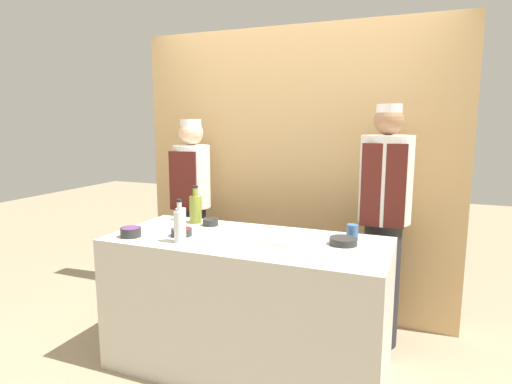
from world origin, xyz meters
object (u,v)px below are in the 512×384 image
sauce_bowl_red (181,232)px  chef_right (384,219)px  sauce_bowl_purple (131,232)px  cup_cream (181,214)px  cutting_board (275,239)px  sauce_bowl_orange (210,222)px  bottle_clear (180,226)px  bottle_oil (196,208)px  cup_blue (352,232)px  chef_left (193,207)px  sauce_bowl_yellow (343,241)px

sauce_bowl_red → chef_right: chef_right is taller
sauce_bowl_purple → cup_cream: bearing=85.1°
cutting_board → chef_right: size_ratio=0.16×
sauce_bowl_orange → bottle_clear: size_ratio=0.41×
sauce_bowl_red → bottle_clear: size_ratio=0.50×
bottle_oil → cup_blue: (1.15, -0.00, -0.06)m
cutting_board → bottle_oil: size_ratio=1.02×
sauce_bowl_red → cup_blue: bearing=18.4°
cutting_board → bottle_clear: 0.60m
chef_right → bottle_clear: bearing=-142.0°
chef_left → sauce_bowl_purple: bearing=-85.9°
sauce_bowl_purple → chef_left: bearing=94.1°
sauce_bowl_yellow → chef_left: size_ratio=0.10×
cutting_board → bottle_oil: 0.75m
sauce_bowl_yellow → chef_right: chef_right is taller
sauce_bowl_purple → sauce_bowl_red: (0.29, 0.15, -0.01)m
sauce_bowl_purple → bottle_clear: size_ratio=0.49×
bottle_oil → chef_right: size_ratio=0.16×
sauce_bowl_purple → chef_left: 0.90m
sauce_bowl_purple → chef_left: size_ratio=0.08×
bottle_oil → chef_left: size_ratio=0.17×
sauce_bowl_orange → cutting_board: bearing=-19.5°
cutting_board → bottle_clear: size_ratio=1.05×
cup_blue → chef_left: (-1.42, 0.40, -0.02)m
chef_right → sauce_bowl_red: bearing=-148.2°
bottle_oil → sauce_bowl_red: bearing=-74.9°
cup_cream → chef_right: chef_right is taller
cup_blue → chef_right: bearing=69.0°
cutting_board → cup_cream: 0.90m
sauce_bowl_purple → bottle_oil: bearing=68.3°
sauce_bowl_purple → chef_right: (1.51, 0.90, 0.03)m
sauce_bowl_red → cup_cream: bearing=122.2°
chef_left → chef_right: 1.57m
sauce_bowl_orange → sauce_bowl_red: bearing=-97.5°
bottle_clear → chef_left: bearing=116.0°
bottle_oil → chef_left: 0.49m
sauce_bowl_orange → chef_left: (-0.40, 0.43, -0.00)m
sauce_bowl_orange → cup_blue: size_ratio=1.22×
cutting_board → chef_left: bearing=146.9°
bottle_clear → chef_left: chef_left is taller
sauce_bowl_purple → sauce_bowl_orange: 0.58m
sauce_bowl_red → cup_cream: (-0.25, 0.39, 0.02)m
bottle_clear → bottle_oil: bottle_oil is taller
cup_blue → chef_right: chef_right is taller
sauce_bowl_purple → bottle_clear: 0.38m
bottle_clear → chef_left: size_ratio=0.17×
sauce_bowl_yellow → cup_blue: cup_blue is taller
sauce_bowl_yellow → bottle_oil: 1.14m
cup_cream → chef_left: bearing=107.0°
chef_left → sauce_bowl_yellow: bearing=-22.0°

